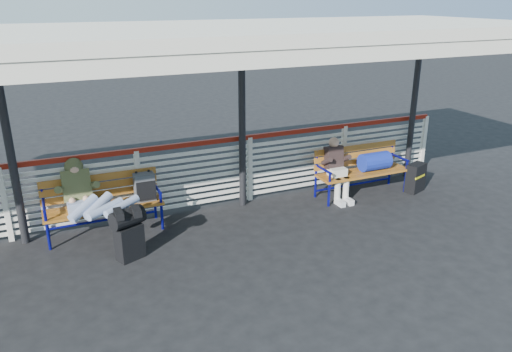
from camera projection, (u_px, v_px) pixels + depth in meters
name	position (u px, v px, depth m)	size (l,w,h in m)	color
ground	(171.00, 272.00, 6.82)	(60.00, 60.00, 0.00)	black
fence	(138.00, 182.00, 8.23)	(12.08, 0.08, 1.24)	silver
canopy	(140.00, 38.00, 6.53)	(12.60, 3.60, 3.16)	silver
luggage_stack	(129.00, 232.00, 7.03)	(0.53, 0.42, 0.77)	black
bench_left	(115.00, 196.00, 7.85)	(1.80, 0.56, 0.92)	#AF6921
bench_right	(367.00, 164.00, 9.33)	(1.80, 0.56, 0.92)	#AF6921
traveler_man	(95.00, 202.00, 7.38)	(0.94, 1.59, 0.77)	#99AACE
companion_person	(337.00, 168.00, 9.06)	(0.32, 0.66, 1.15)	beige
suitcase_side	(416.00, 178.00, 9.53)	(0.45, 0.36, 0.55)	black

